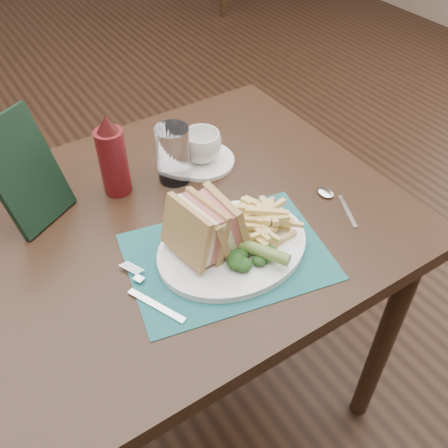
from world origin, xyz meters
The scene contains 16 objects.
floor centered at (0.00, 0.00, 0.00)m, with size 7.00×7.00×0.00m, color black.
table_main centered at (0.00, -0.50, 0.38)m, with size 0.90×0.75×0.75m, color black, non-canonical shape.
placemat centered at (0.01, -0.66, 0.75)m, with size 0.37×0.27×0.00m, color #1B5657.
plate centered at (0.03, -0.65, 0.76)m, with size 0.30×0.24×0.01m, color white, non-canonical shape.
sandwich_half_a centered at (-0.06, -0.63, 0.82)m, with size 0.06×0.12×0.10m, color tan, non-canonical shape.
sandwich_half_b centered at (-0.01, -0.63, 0.82)m, with size 0.06×0.11×0.10m, color tan, non-canonical shape.
kale_garnish centered at (0.04, -0.70, 0.78)m, with size 0.11×0.08×0.03m, color #173914, non-canonical shape.
pickle_spear centered at (0.05, -0.70, 0.79)m, with size 0.02×0.02×0.12m, color #52732B.
fries_pile centered at (0.10, -0.64, 0.80)m, with size 0.18×0.20×0.06m, color #DEC06F, non-canonical shape.
fork centered at (-0.15, -0.66, 0.76)m, with size 0.03×0.17×0.01m, color silver, non-canonical shape.
spoon centered at (0.29, -0.66, 0.76)m, with size 0.03×0.15×0.01m, color silver, non-canonical shape.
saucer centered at (0.13, -0.37, 0.76)m, with size 0.15×0.15×0.01m, color white.
coffee_cup centered at (0.13, -0.37, 0.80)m, with size 0.09×0.09×0.07m, color white.
drinking_glass centered at (0.05, -0.39, 0.81)m, with size 0.07×0.07×0.13m, color white.
ketchup_bottle centered at (-0.08, -0.36, 0.84)m, with size 0.06×0.06×0.19m, color #580F13, non-canonical shape.
check_presenter centered at (-0.25, -0.35, 0.86)m, with size 0.14×0.01×0.23m, color black.
Camera 1 is at (-0.34, -1.20, 1.45)m, focal length 40.00 mm.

